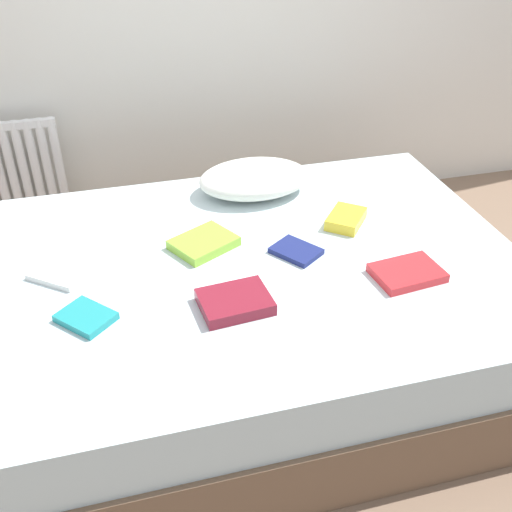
% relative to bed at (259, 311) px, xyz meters
% --- Properties ---
extents(ground_plane, '(8.00, 8.00, 0.00)m').
position_rel_bed_xyz_m(ground_plane, '(0.00, 0.00, -0.25)').
color(ground_plane, '#7F6651').
extents(bed, '(2.00, 1.50, 0.50)m').
position_rel_bed_xyz_m(bed, '(0.00, 0.00, 0.00)').
color(bed, brown).
rests_on(bed, ground).
extents(radiator, '(0.57, 0.04, 0.55)m').
position_rel_bed_xyz_m(radiator, '(-1.00, 1.20, 0.16)').
color(radiator, white).
rests_on(radiator, ground).
extents(pillow, '(0.49, 0.34, 0.13)m').
position_rel_bed_xyz_m(pillow, '(0.12, 0.52, 0.32)').
color(pillow, white).
rests_on(pillow, bed).
extents(textbook_red, '(0.26, 0.20, 0.03)m').
position_rel_bed_xyz_m(textbook_red, '(0.48, -0.25, 0.27)').
color(textbook_red, red).
rests_on(textbook_red, bed).
extents(textbook_lime, '(0.29, 0.27, 0.04)m').
position_rel_bed_xyz_m(textbook_lime, '(-0.19, 0.13, 0.27)').
color(textbook_lime, '#8CC638').
rests_on(textbook_lime, bed).
extents(textbook_white, '(0.26, 0.25, 0.02)m').
position_rel_bed_xyz_m(textbook_white, '(-0.71, 0.09, 0.26)').
color(textbook_white, white).
rests_on(textbook_white, bed).
extents(textbook_navy, '(0.21, 0.22, 0.02)m').
position_rel_bed_xyz_m(textbook_navy, '(0.14, -0.00, 0.26)').
color(textbook_navy, navy).
rests_on(textbook_navy, bed).
extents(textbook_teal, '(0.21, 0.21, 0.03)m').
position_rel_bed_xyz_m(textbook_teal, '(-0.64, -0.20, 0.27)').
color(textbook_teal, teal).
rests_on(textbook_teal, bed).
extents(textbook_maroon, '(0.25, 0.20, 0.04)m').
position_rel_bed_xyz_m(textbook_maroon, '(-0.16, -0.26, 0.27)').
color(textbook_maroon, maroon).
rests_on(textbook_maroon, bed).
extents(textbook_yellow, '(0.21, 0.22, 0.05)m').
position_rel_bed_xyz_m(textbook_yellow, '(0.41, 0.16, 0.28)').
color(textbook_yellow, yellow).
rests_on(textbook_yellow, bed).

